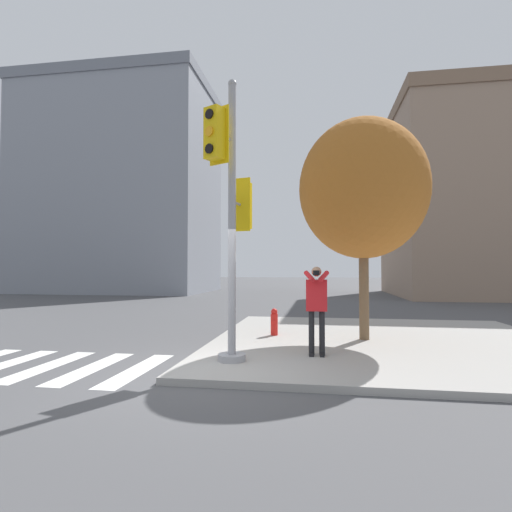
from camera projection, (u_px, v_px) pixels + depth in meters
ground_plane at (198, 378)px, 6.48m from camera, size 160.00×160.00×0.00m
sidewalk_corner at (386, 342)px, 9.39m from camera, size 8.00×8.00×0.12m
crosswalk_stripes at (6, 364)px, 7.43m from camera, size 5.64×2.42×0.01m
traffic_signal_pole at (231, 206)px, 7.30m from camera, size 0.69×1.27×5.16m
person_photographer at (317, 302)px, 7.67m from camera, size 0.50×0.53×1.70m
street_tree at (363, 189)px, 9.49m from camera, size 3.03×3.03×5.24m
fire_hydrant at (274, 322)px, 9.99m from camera, size 0.18×0.24×0.67m
building_left at (122, 189)px, 31.88m from camera, size 14.27×9.15×16.36m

